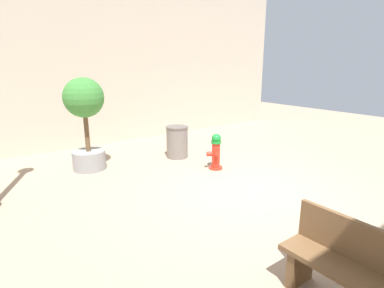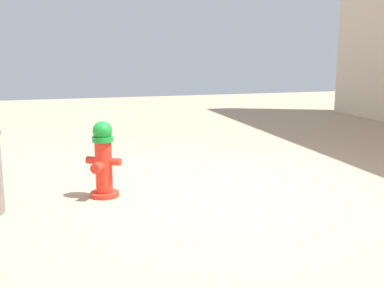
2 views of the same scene
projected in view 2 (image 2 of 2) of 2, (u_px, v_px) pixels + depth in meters
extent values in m
plane|color=tan|center=(231.00, 193.00, 5.69)|extent=(23.40, 23.40, 0.00)
cylinder|color=red|center=(105.00, 194.00, 5.56)|extent=(0.33, 0.33, 0.05)
cylinder|color=red|center=(104.00, 167.00, 5.50)|extent=(0.20, 0.20, 0.60)
cylinder|color=#198C33|center=(103.00, 139.00, 5.44)|extent=(0.24, 0.24, 0.06)
sphere|color=#198C33|center=(102.00, 131.00, 5.42)|extent=(0.23, 0.23, 0.23)
cylinder|color=red|center=(115.00, 162.00, 5.45)|extent=(0.16, 0.14, 0.09)
cylinder|color=red|center=(92.00, 160.00, 5.52)|extent=(0.16, 0.14, 0.09)
cylinder|color=red|center=(98.00, 168.00, 5.35)|extent=(0.17, 0.18, 0.11)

